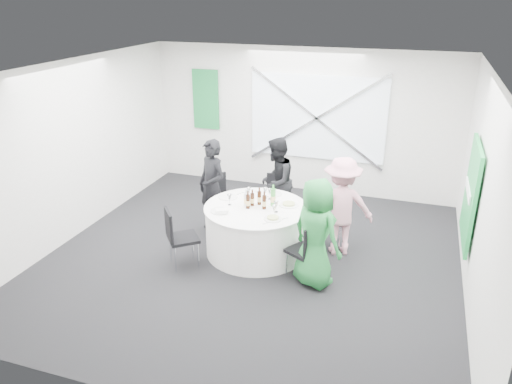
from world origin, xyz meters
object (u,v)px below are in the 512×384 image
(person_man_back, at_px, (276,182))
(banquet_table, at_px, (256,230))
(chair_back_right, at_px, (332,216))
(chair_back_left, at_px, (219,197))
(green_water_bottle, at_px, (273,197))
(chair_front_left, at_px, (177,234))
(chair_front_right, at_px, (307,248))
(person_man_back_left, at_px, (212,186))
(person_woman_green, at_px, (316,233))
(chair_back, at_px, (276,197))
(person_woman_pink, at_px, (341,206))
(clear_water_bottle, at_px, (246,200))

(person_man_back, bearing_deg, banquet_table, 0.00)
(person_man_back, bearing_deg, chair_back_right, 63.62)
(chair_back_left, relative_size, green_water_bottle, 2.77)
(green_water_bottle, bearing_deg, chair_front_left, -142.33)
(chair_back_right, relative_size, chair_front_left, 0.96)
(chair_front_right, relative_size, person_man_back_left, 0.54)
(chair_front_right, bearing_deg, banquet_table, -90.00)
(person_woman_green, bearing_deg, chair_front_right, 4.82)
(chair_back, height_order, person_man_back, person_man_back)
(chair_front_right, height_order, person_woman_green, person_woman_green)
(person_man_back_left, distance_m, person_woman_pink, 2.14)
(chair_back_right, xyz_separation_m, person_woman_pink, (0.15, -0.18, 0.26))
(chair_back_left, xyz_separation_m, person_woman_pink, (2.07, -0.23, 0.23))
(chair_front_left, relative_size, person_woman_green, 0.59)
(chair_back, height_order, person_man_back_left, person_man_back_left)
(banquet_table, relative_size, green_water_bottle, 4.71)
(green_water_bottle, bearing_deg, person_man_back, 103.70)
(chair_back, xyz_separation_m, clear_water_bottle, (-0.16, -1.03, 0.34))
(chair_front_right, height_order, green_water_bottle, green_water_bottle)
(person_woman_green, relative_size, green_water_bottle, 4.62)
(person_woman_green, bearing_deg, chair_front_left, 34.60)
(chair_back_right, distance_m, green_water_bottle, 1.03)
(green_water_bottle, bearing_deg, chair_back, 103.66)
(green_water_bottle, bearing_deg, chair_front_right, -43.31)
(banquet_table, height_order, chair_back, chair_back)
(person_man_back_left, bearing_deg, clear_water_bottle, -4.81)
(chair_back, relative_size, person_woman_green, 0.58)
(chair_front_right, height_order, chair_front_left, chair_front_left)
(person_woman_pink, relative_size, green_water_bottle, 4.62)
(banquet_table, xyz_separation_m, person_woman_green, (1.03, -0.57, 0.38))
(chair_front_left, xyz_separation_m, person_man_back, (0.92, 1.87, 0.23))
(green_water_bottle, distance_m, clear_water_bottle, 0.40)
(person_man_back_left, bearing_deg, person_woman_pink, 26.32)
(chair_back_right, xyz_separation_m, clear_water_bottle, (-1.20, -0.61, 0.36))
(person_woman_green, bearing_deg, chair_back_left, -3.74)
(chair_back_left, bearing_deg, person_woman_pink, -59.60)
(chair_front_left, relative_size, person_woman_pink, 0.59)
(chair_front_right, relative_size, chair_front_left, 0.94)
(chair_back, bearing_deg, green_water_bottle, -75.83)
(chair_front_left, xyz_separation_m, person_woman_pink, (2.14, 1.18, 0.23))
(person_woman_green, distance_m, green_water_bottle, 1.08)
(chair_back, xyz_separation_m, person_woman_pink, (1.20, -0.60, 0.25))
(chair_front_right, bearing_deg, clear_water_bottle, -86.08)
(person_woman_pink, bearing_deg, clear_water_bottle, -1.61)
(banquet_table, xyz_separation_m, chair_back, (0.01, 1.02, 0.14))
(chair_back_right, bearing_deg, chair_front_left, -85.11)
(person_woman_green, height_order, clear_water_bottle, person_woman_green)
(chair_front_left, height_order, person_man_back_left, person_man_back_left)
(person_woman_green, bearing_deg, chair_back_right, -61.96)
(chair_front_right, bearing_deg, green_water_bottle, -103.68)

